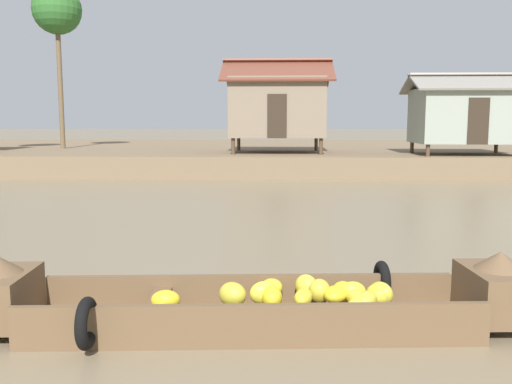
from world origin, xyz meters
The scene contains 6 objects.
ground_plane centered at (0.00, 10.00, 0.00)m, with size 300.00×300.00×0.00m, color #7A6B51.
riverbank_strip centered at (0.00, 29.98, 0.45)m, with size 160.00×20.00×0.89m, color #756047.
banana_boat centered at (0.36, 4.81, 0.29)m, with size 6.26×2.05×0.85m.
stilt_house_mid_left centered at (0.46, 23.24, 2.92)m, with size 4.76×3.95×4.08m.
stilt_house_mid_right centered at (8.24, 22.05, 2.56)m, with size 4.75×3.51×3.34m.
palm_tree_mid centered at (-10.47, 26.35, 7.66)m, with size 2.41×2.41×8.06m.
Camera 1 is at (0.60, -0.98, 2.28)m, focal length 38.18 mm.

